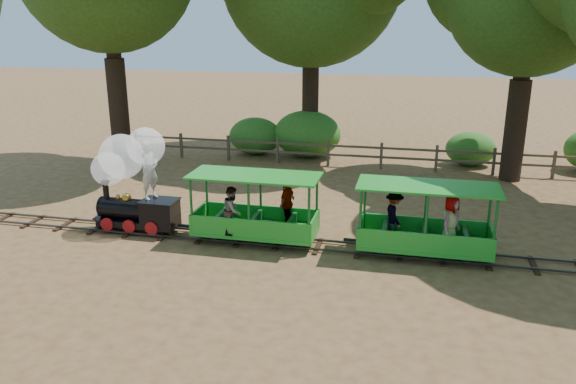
% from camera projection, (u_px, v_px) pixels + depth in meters
% --- Properties ---
extents(ground, '(90.00, 90.00, 0.00)m').
position_uv_depth(ground, '(318.00, 247.00, 13.85)').
color(ground, olive).
rests_on(ground, ground).
extents(track, '(22.00, 1.00, 0.10)m').
position_uv_depth(track, '(318.00, 245.00, 13.83)').
color(track, '#3F3D3A').
rests_on(track, ground).
extents(locomotive, '(2.47, 1.16, 2.83)m').
position_uv_depth(locomotive, '(129.00, 172.00, 14.50)').
color(locomotive, black).
rests_on(locomotive, ground).
extents(carriage_front, '(3.21, 1.42, 1.67)m').
position_uv_depth(carriage_front, '(257.00, 213.00, 13.94)').
color(carriage_front, green).
rests_on(carriage_front, track).
extents(carriage_rear, '(3.21, 1.31, 1.67)m').
position_uv_depth(carriage_rear, '(422.00, 226.00, 13.11)').
color(carriage_rear, green).
rests_on(carriage_rear, track).
extents(fence, '(18.10, 0.10, 1.00)m').
position_uv_depth(fence, '(355.00, 152.00, 21.13)').
color(fence, brown).
rests_on(fence, ground).
extents(shrub_west, '(2.20, 1.69, 1.52)m').
position_uv_depth(shrub_west, '(255.00, 136.00, 23.19)').
color(shrub_west, '#2D6B1E').
rests_on(shrub_west, ground).
extents(shrub_mid_w, '(2.72, 2.10, 1.89)m').
position_uv_depth(shrub_mid_w, '(307.00, 134.00, 22.67)').
color(shrub_mid_w, '#2D6B1E').
rests_on(shrub_mid_w, ground).
extents(shrub_mid_e, '(1.87, 1.44, 1.30)m').
position_uv_depth(shrub_mid_e, '(471.00, 149.00, 21.41)').
color(shrub_mid_e, '#2D6B1E').
rests_on(shrub_mid_e, ground).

